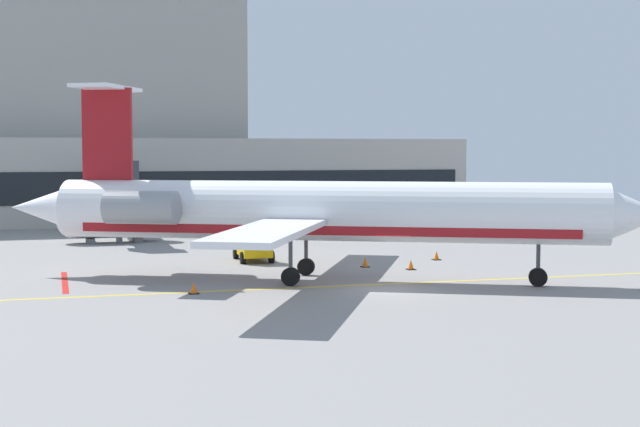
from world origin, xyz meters
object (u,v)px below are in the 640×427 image
regional_jet (314,212)px  fuel_tank (114,220)px  belt_loader (498,220)px  pushback_tractor (546,227)px  baggage_tug (254,246)px

regional_jet → fuel_tank: size_ratio=3.93×
regional_jet → belt_loader: bearing=46.3°
pushback_tractor → belt_loader: bearing=94.8°
baggage_tug → fuel_tank: size_ratio=0.48×
baggage_tug → belt_loader: belt_loader is taller
fuel_tank → pushback_tractor: bearing=-12.2°
baggage_tug → belt_loader: (23.04, 14.04, 0.09)m
pushback_tractor → fuel_tank: size_ratio=0.49×
fuel_tank → baggage_tug: bearing=-62.6°
baggage_tug → pushback_tractor: bearing=17.4°
baggage_tug → pushback_tractor: pushback_tractor is taller
regional_jet → belt_loader: (21.80, 22.84, -2.52)m
regional_jet → pushback_tractor: size_ratio=8.03×
regional_jet → pushback_tractor: bearing=35.9°
pushback_tractor → belt_loader: belt_loader is taller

